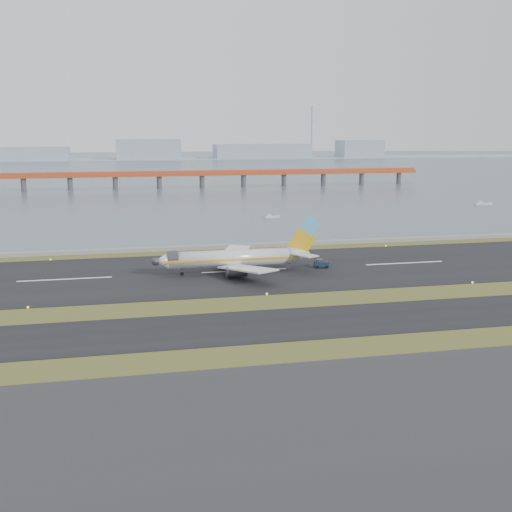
# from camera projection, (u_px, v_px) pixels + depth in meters

# --- Properties ---
(ground) EXTENTS (1000.00, 1000.00, 0.00)m
(ground) POSITION_uv_depth(u_px,v_px,m) (276.00, 305.00, 119.61)
(ground) COLOR #3E4A1A
(ground) RESTS_ON ground
(apron_strip) EXTENTS (1000.00, 50.00, 0.10)m
(apron_strip) POSITION_uv_depth(u_px,v_px,m) (406.00, 443.00, 66.91)
(apron_strip) COLOR #2B2B2E
(apron_strip) RESTS_ON ground
(taxiway_strip) EXTENTS (1000.00, 18.00, 0.10)m
(taxiway_strip) POSITION_uv_depth(u_px,v_px,m) (294.00, 323.00, 108.11)
(taxiway_strip) COLOR black
(taxiway_strip) RESTS_ON ground
(runway_strip) EXTENTS (1000.00, 45.00, 0.10)m
(runway_strip) POSITION_uv_depth(u_px,v_px,m) (244.00, 271.00, 148.34)
(runway_strip) COLOR black
(runway_strip) RESTS_ON ground
(seawall) EXTENTS (1000.00, 2.50, 1.00)m
(seawall) POSITION_uv_depth(u_px,v_px,m) (223.00, 246.00, 177.00)
(seawall) COLOR gray
(seawall) RESTS_ON ground
(bay_water) EXTENTS (1400.00, 800.00, 1.30)m
(bay_water) POSITION_uv_depth(u_px,v_px,m) (147.00, 167.00, 560.31)
(bay_water) COLOR #485A67
(bay_water) RESTS_ON ground
(red_pier) EXTENTS (260.00, 5.00, 10.20)m
(red_pier) POSITION_uv_depth(u_px,v_px,m) (202.00, 175.00, 361.95)
(red_pier) COLOR #BC4620
(red_pier) RESTS_ON ground
(far_shoreline) EXTENTS (1400.00, 80.00, 60.50)m
(far_shoreline) POSITION_uv_depth(u_px,v_px,m) (152.00, 154.00, 715.31)
(far_shoreline) COLOR #98A4B3
(far_shoreline) RESTS_ON ground
(airliner) EXTENTS (38.52, 32.89, 12.80)m
(airliner) POSITION_uv_depth(u_px,v_px,m) (237.00, 258.00, 145.72)
(airliner) COLOR silver
(airliner) RESTS_ON ground
(pushback_tug) EXTENTS (3.46, 2.28, 2.10)m
(pushback_tug) POSITION_uv_depth(u_px,v_px,m) (321.00, 264.00, 151.60)
(pushback_tug) COLOR #132236
(pushback_tug) RESTS_ON ground
(workboat_near) EXTENTS (6.29, 2.95, 1.47)m
(workboat_near) POSITION_uv_depth(u_px,v_px,m) (271.00, 217.00, 237.99)
(workboat_near) COLOR silver
(workboat_near) RESTS_ON ground
(workboat_far) EXTENTS (7.80, 2.51, 1.89)m
(workboat_far) POSITION_uv_depth(u_px,v_px,m) (483.00, 204.00, 278.48)
(workboat_far) COLOR silver
(workboat_far) RESTS_ON ground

